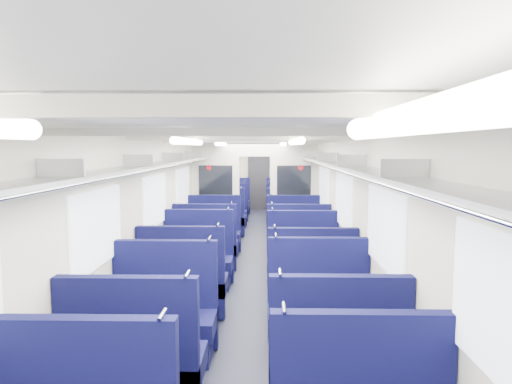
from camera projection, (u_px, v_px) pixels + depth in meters
name	position (u px, v px, depth m)	size (l,w,h in m)	color
floor	(250.00, 284.00, 7.44)	(2.80, 18.00, 0.01)	black
ceiling	(250.00, 138.00, 7.21)	(2.80, 18.00, 0.01)	silver
wall_left	(163.00, 212.00, 7.35)	(0.02, 18.00, 2.35)	beige
dado_left	(165.00, 262.00, 7.43)	(0.03, 17.90, 0.70)	black
wall_right	(338.00, 212.00, 7.29)	(0.02, 18.00, 2.35)	beige
dado_right	(336.00, 263.00, 7.37)	(0.03, 17.90, 0.70)	black
wall_far	(259.00, 176.00, 16.28)	(2.80, 0.02, 2.35)	beige
luggage_rack_left	(174.00, 162.00, 7.27)	(0.36, 17.40, 0.18)	#B2B5BA
luggage_rack_right	(327.00, 162.00, 7.22)	(0.36, 17.40, 0.18)	#B2B5BA
windows	(249.00, 200.00, 6.84)	(2.78, 15.60, 0.75)	white
ceiling_fittings	(250.00, 141.00, 6.95)	(2.70, 16.06, 0.11)	beige
end_door	(259.00, 181.00, 16.23)	(0.75, 0.06, 2.00)	black
bulkhead	(255.00, 191.00, 10.33)	(2.80, 0.10, 2.35)	beige
seat_8	(134.00, 370.00, 3.76)	(1.12, 0.62, 1.24)	#0C0D3B
seat_9	(336.00, 368.00, 3.79)	(1.12, 0.62, 1.24)	#0C0D3B
seat_10	(163.00, 321.00, 4.83)	(1.12, 0.62, 1.24)	#0C0D3B
seat_11	(319.00, 315.00, 4.98)	(1.12, 0.62, 1.24)	#0C0D3B
seat_12	(184.00, 287.00, 6.01)	(1.12, 0.62, 1.24)	#0C0D3B
seat_13	(311.00, 289.00, 5.89)	(1.12, 0.62, 1.24)	#0C0D3B
seat_14	(198.00, 262.00, 7.27)	(1.12, 0.62, 1.24)	#0C0D3B
seat_15	(303.00, 264.00, 7.14)	(1.12, 0.62, 1.24)	#0C0D3B
seat_16	(206.00, 248.00, 8.29)	(1.12, 0.62, 1.24)	#0C0D3B
seat_17	(298.00, 249.00, 8.25)	(1.12, 0.62, 1.24)	#0C0D3B
seat_18	(213.00, 236.00, 9.47)	(1.12, 0.62, 1.24)	#0C0D3B
seat_19	(294.00, 236.00, 9.45)	(1.12, 0.62, 1.24)	#0C0D3B
seat_20	(223.00, 220.00, 11.45)	(1.12, 0.62, 1.24)	#0C0D3B
seat_21	(289.00, 221.00, 11.40)	(1.12, 0.62, 1.24)	#0C0D3B
seat_22	(227.00, 214.00, 12.65)	(1.12, 0.62, 1.24)	#0C0D3B
seat_23	(287.00, 213.00, 12.74)	(1.12, 0.62, 1.24)	#0C0D3B
seat_24	(230.00, 208.00, 13.76)	(1.12, 0.62, 1.24)	#0C0D3B
seat_25	(285.00, 208.00, 13.77)	(1.12, 0.62, 1.24)	#0C0D3B
seat_26	(233.00, 203.00, 14.93)	(1.12, 0.62, 1.24)	#0C0D3B
seat_27	(283.00, 203.00, 14.98)	(1.12, 0.62, 1.24)	#0C0D3B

